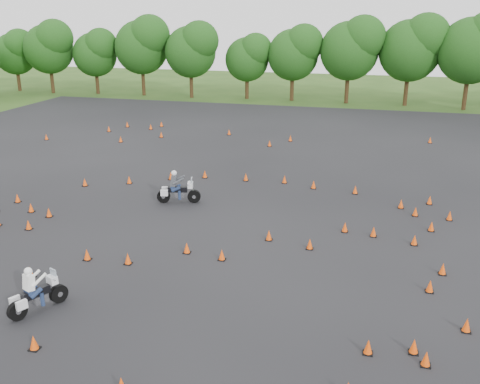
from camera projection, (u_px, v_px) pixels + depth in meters
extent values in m
plane|color=#2D5119|center=(217.00, 247.00, 23.25)|extent=(140.00, 140.00, 0.00)
plane|color=black|center=(249.00, 202.00, 28.75)|extent=(62.00, 62.00, 0.00)
cone|color=#FF500A|center=(151.00, 127.00, 46.29)|extent=(0.26, 0.26, 0.45)
cone|color=#FF500A|center=(401.00, 204.00, 27.71)|extent=(0.26, 0.26, 0.45)
cone|color=#FF500A|center=(121.00, 139.00, 41.77)|extent=(0.26, 0.26, 0.45)
cone|color=#FF500A|center=(355.00, 190.00, 29.92)|extent=(0.26, 0.26, 0.45)
cone|color=#FF500A|center=(374.00, 232.00, 24.21)|extent=(0.26, 0.26, 0.45)
cone|color=#FF500A|center=(31.00, 273.00, 20.42)|extent=(0.26, 0.26, 0.45)
cone|color=#FF500A|center=(109.00, 129.00, 45.43)|extent=(0.26, 0.26, 0.45)
cone|color=#FF500A|center=(85.00, 182.00, 31.25)|extent=(0.26, 0.26, 0.45)
cone|color=#FF500A|center=(128.00, 259.00, 21.57)|extent=(0.26, 0.26, 0.45)
cone|color=#FF500A|center=(205.00, 174.00, 32.79)|extent=(0.26, 0.26, 0.45)
cone|color=#FF500A|center=(467.00, 325.00, 17.00)|extent=(0.26, 0.26, 0.45)
cone|color=#FF500A|center=(450.00, 216.00, 26.12)|extent=(0.26, 0.26, 0.45)
cone|color=#FF500A|center=(414.00, 346.00, 15.93)|extent=(0.26, 0.26, 0.45)
cone|color=#FF500A|center=(46.00, 137.00, 42.53)|extent=(0.26, 0.26, 0.45)
cone|color=#FF500A|center=(161.00, 124.00, 47.44)|extent=(0.26, 0.26, 0.45)
cone|color=#FF500A|center=(430.00, 200.00, 28.28)|extent=(0.26, 0.26, 0.45)
cone|color=#FF500A|center=(127.00, 125.00, 47.24)|extent=(0.26, 0.26, 0.45)
cone|color=#FF500A|center=(187.00, 248.00, 22.55)|extent=(0.26, 0.26, 0.45)
cone|color=#FF500A|center=(28.00, 225.00, 25.00)|extent=(0.26, 0.26, 0.45)
cone|color=#FF500A|center=(314.00, 185.00, 30.80)|extent=(0.26, 0.26, 0.45)
cone|color=#FF500A|center=(34.00, 343.00, 16.10)|extent=(0.26, 0.26, 0.45)
cone|color=#FF500A|center=(246.00, 177.00, 32.22)|extent=(0.26, 0.26, 0.45)
cone|color=#FF500A|center=(368.00, 347.00, 15.90)|extent=(0.26, 0.26, 0.45)
cone|color=#FF500A|center=(310.00, 244.00, 22.94)|extent=(0.26, 0.26, 0.45)
cone|color=#FF500A|center=(171.00, 176.00, 32.45)|extent=(0.26, 0.26, 0.45)
cone|color=#FF500A|center=(414.00, 240.00, 23.34)|extent=(0.26, 0.26, 0.45)
cone|color=#FF500A|center=(129.00, 180.00, 31.68)|extent=(0.26, 0.26, 0.45)
cone|color=#FF500A|center=(430.00, 140.00, 41.49)|extent=(0.26, 0.26, 0.45)
cone|color=#FF500A|center=(426.00, 359.00, 15.35)|extent=(0.26, 0.26, 0.45)
cone|color=#FF500A|center=(222.00, 255.00, 21.92)|extent=(0.26, 0.26, 0.45)
cone|color=#FF500A|center=(31.00, 208.00, 27.18)|extent=(0.26, 0.26, 0.45)
cone|color=#FF500A|center=(284.00, 179.00, 31.78)|extent=(0.26, 0.26, 0.45)
cone|color=#FF500A|center=(290.00, 138.00, 42.07)|extent=(0.26, 0.26, 0.45)
cone|color=#FF500A|center=(430.00, 286.00, 19.41)|extent=(0.26, 0.26, 0.45)
cone|color=#FF500A|center=(87.00, 255.00, 21.93)|extent=(0.26, 0.26, 0.45)
cone|color=#FF500A|center=(270.00, 143.00, 40.45)|extent=(0.26, 0.26, 0.45)
cone|color=#FF500A|center=(161.00, 135.00, 43.33)|extent=(0.26, 0.26, 0.45)
cone|color=#FF500A|center=(443.00, 269.00, 20.72)|extent=(0.26, 0.26, 0.45)
cone|color=#FF500A|center=(431.00, 226.00, 24.82)|extent=(0.26, 0.26, 0.45)
cone|color=#FF500A|center=(345.00, 227.00, 24.73)|extent=(0.26, 0.26, 0.45)
cone|color=#FF500A|center=(269.00, 235.00, 23.83)|extent=(0.26, 0.26, 0.45)
cone|color=#FF500A|center=(415.00, 212.00, 26.66)|extent=(0.26, 0.26, 0.45)
cone|color=#FF500A|center=(49.00, 213.00, 26.53)|extent=(0.26, 0.26, 0.45)
cone|color=#FF500A|center=(17.00, 198.00, 28.58)|extent=(0.26, 0.26, 0.45)
cone|color=#FF500A|center=(229.00, 132.00, 44.23)|extent=(0.26, 0.26, 0.45)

